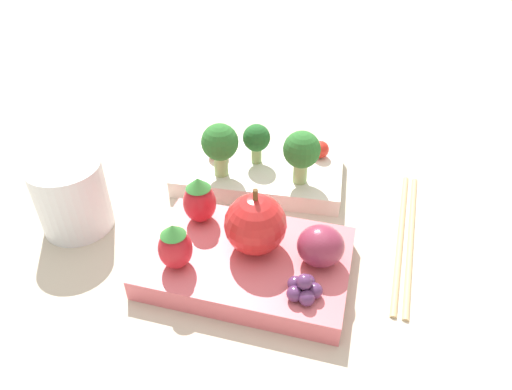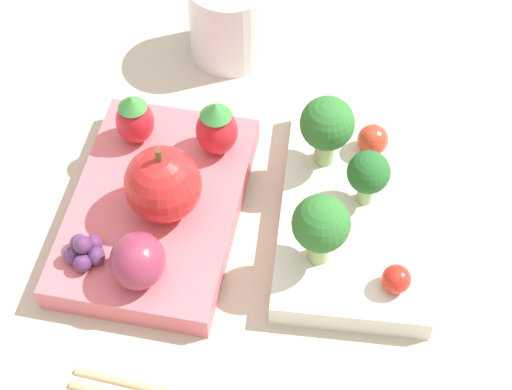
# 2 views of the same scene
# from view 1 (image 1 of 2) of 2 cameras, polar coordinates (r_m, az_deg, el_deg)

# --- Properties ---
(ground_plane) EXTENTS (4.00, 4.00, 0.00)m
(ground_plane) POSITION_cam_1_polar(r_m,az_deg,el_deg) (0.48, -0.47, -2.76)
(ground_plane) COLOR #BCB29E
(bento_box_savoury) EXTENTS (0.19, 0.12, 0.02)m
(bento_box_savoury) POSITION_cam_1_polar(r_m,az_deg,el_deg) (0.53, 0.82, 2.94)
(bento_box_savoury) COLOR silver
(bento_box_savoury) RESTS_ON ground_plane
(bento_box_fruit) EXTENTS (0.20, 0.14, 0.02)m
(bento_box_fruit) POSITION_cam_1_polar(r_m,az_deg,el_deg) (0.42, -1.06, -8.37)
(bento_box_fruit) COLOR #DB6670
(bento_box_fruit) RESTS_ON ground_plane
(broccoli_floret_0) EXTENTS (0.04, 0.04, 0.06)m
(broccoli_floret_0) POSITION_cam_1_polar(r_m,az_deg,el_deg) (0.48, 5.72, 5.44)
(broccoli_floret_0) COLOR #93B770
(broccoli_floret_0) RESTS_ON bento_box_savoury
(broccoli_floret_1) EXTENTS (0.03, 0.03, 0.05)m
(broccoli_floret_1) POSITION_cam_1_polar(r_m,az_deg,el_deg) (0.52, 0.07, 7.00)
(broccoli_floret_1) COLOR #93B770
(broccoli_floret_1) RESTS_ON bento_box_savoury
(broccoli_floret_2) EXTENTS (0.04, 0.04, 0.06)m
(broccoli_floret_2) POSITION_cam_1_polar(r_m,az_deg,el_deg) (0.49, -4.53, 6.38)
(broccoli_floret_2) COLOR #93B770
(broccoli_floret_2) RESTS_ON bento_box_savoury
(cherry_tomato_0) EXTENTS (0.02, 0.02, 0.02)m
(cherry_tomato_0) POSITION_cam_1_polar(r_m,az_deg,el_deg) (0.54, -4.88, 5.94)
(cherry_tomato_0) COLOR red
(cherry_tomato_0) RESTS_ON bento_box_savoury
(cherry_tomato_1) EXTENTS (0.02, 0.02, 0.02)m
(cherry_tomato_1) POSITION_cam_1_polar(r_m,az_deg,el_deg) (0.54, 8.06, 5.64)
(cherry_tomato_1) COLOR red
(cherry_tomato_1) RESTS_ON bento_box_savoury
(apple) EXTENTS (0.06, 0.06, 0.07)m
(apple) POSITION_cam_1_polar(r_m,az_deg,el_deg) (0.40, -0.08, -3.66)
(apple) COLOR red
(apple) RESTS_ON bento_box_fruit
(strawberry_0) EXTENTS (0.03, 0.03, 0.05)m
(strawberry_0) POSITION_cam_1_polar(r_m,az_deg,el_deg) (0.39, -10.10, -6.35)
(strawberry_0) COLOR red
(strawberry_0) RESTS_ON bento_box_fruit
(strawberry_1) EXTENTS (0.03, 0.03, 0.05)m
(strawberry_1) POSITION_cam_1_polar(r_m,az_deg,el_deg) (0.44, -7.09, -0.65)
(strawberry_1) COLOR red
(strawberry_1) RESTS_ON bento_box_fruit
(plum) EXTENTS (0.04, 0.04, 0.04)m
(plum) POSITION_cam_1_polar(r_m,az_deg,el_deg) (0.40, 8.08, -6.33)
(plum) COLOR #892D47
(plum) RESTS_ON bento_box_fruit
(grape_cluster) EXTENTS (0.03, 0.03, 0.02)m
(grape_cluster) POSITION_cam_1_polar(r_m,az_deg,el_deg) (0.38, 6.00, -11.52)
(grape_cluster) COLOR #562D5B
(grape_cluster) RESTS_ON bento_box_fruit
(drinking_cup) EXTENTS (0.07, 0.07, 0.07)m
(drinking_cup) POSITION_cam_1_polar(r_m,az_deg,el_deg) (0.49, -22.03, -0.20)
(drinking_cup) COLOR silver
(drinking_cup) RESTS_ON ground_plane
(chopsticks_pair) EXTENTS (0.05, 0.21, 0.01)m
(chopsticks_pair) POSITION_cam_1_polar(r_m,az_deg,el_deg) (0.48, 18.27, -4.83)
(chopsticks_pair) COLOR tan
(chopsticks_pair) RESTS_ON ground_plane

